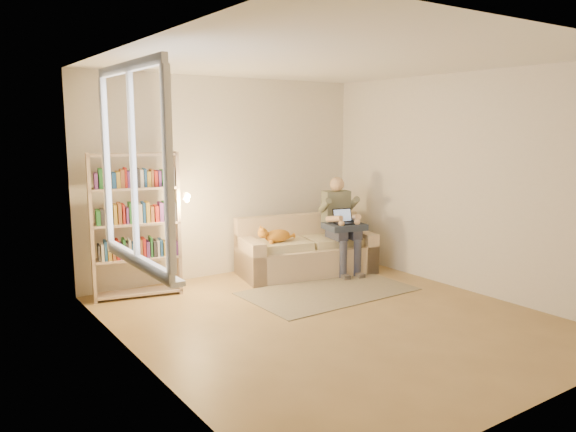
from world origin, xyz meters
TOP-DOWN VIEW (x-y plane):
  - floor at (0.00, 0.00)m, footprint 4.50×4.50m
  - ceiling at (0.00, 0.00)m, footprint 4.00×4.50m
  - wall_left at (-2.00, 0.00)m, footprint 0.02×4.50m
  - wall_right at (2.00, 0.00)m, footprint 0.02×4.50m
  - wall_back at (0.00, 2.25)m, footprint 4.00×0.02m
  - wall_front at (0.00, -2.25)m, footprint 4.00×0.02m
  - window at (-1.95, 0.20)m, footprint 0.12×1.52m
  - sofa at (0.87, 1.65)m, footprint 1.92×1.16m
  - person at (1.28, 1.42)m, footprint 0.46×0.62m
  - cat at (0.42, 1.63)m, footprint 0.57×0.27m
  - blanket at (1.20, 1.32)m, footprint 0.58×0.51m
  - laptop at (1.20, 1.32)m, footprint 0.31×0.28m
  - bookshelf at (-1.37, 1.90)m, footprint 1.10×0.53m
  - rug at (0.57, 0.78)m, footprint 2.00×1.19m

SIDE VIEW (x-z plane):
  - floor at x=0.00m, z-range 0.00..0.00m
  - rug at x=0.57m, z-range 0.00..0.01m
  - sofa at x=0.87m, z-range -0.10..0.66m
  - cat at x=0.42m, z-range 0.47..0.67m
  - blanket at x=1.20m, z-range 0.61..0.69m
  - person at x=1.28m, z-range 0.08..1.37m
  - laptop at x=1.20m, z-range 0.62..0.86m
  - bookshelf at x=-1.37m, z-range 0.09..1.77m
  - wall_left at x=-2.00m, z-range 0.00..2.60m
  - wall_right at x=2.00m, z-range 0.00..2.60m
  - wall_back at x=0.00m, z-range 0.00..2.60m
  - wall_front at x=0.00m, z-range 0.00..2.60m
  - window at x=-1.95m, z-range 0.53..2.22m
  - ceiling at x=0.00m, z-range 2.59..2.61m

